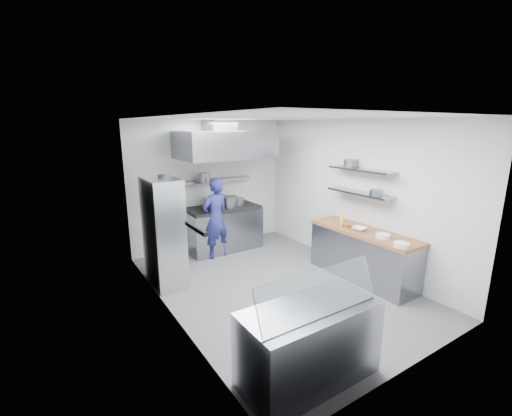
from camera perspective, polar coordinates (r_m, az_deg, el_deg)
floor at (r=6.05m, az=3.15°, el=-12.73°), size 5.00×5.00×0.00m
ceiling at (r=5.43m, az=3.54°, el=14.81°), size 5.00×5.00×0.00m
wall_back at (r=7.70m, az=-7.68°, el=3.89°), size 3.60×2.80×0.02m
wall_front at (r=3.93m, az=25.44°, el=-6.85°), size 3.60×2.80×0.02m
wall_left at (r=4.78m, az=-14.45°, el=-2.42°), size 2.80×5.00×0.02m
wall_right at (r=6.77m, az=15.77°, el=2.17°), size 2.80×5.00×0.02m
gas_range at (r=7.61m, az=-5.49°, el=-3.52°), size 1.60×0.80×0.90m
cooktop at (r=7.48m, az=-5.57°, el=-0.01°), size 1.57×0.78×0.06m
stock_pot_left at (r=7.44m, az=-8.09°, el=0.87°), size 0.26×0.26×0.20m
stock_pot_mid at (r=7.40m, az=-4.53°, el=1.05°), size 0.35×0.35×0.24m
stock_pot_right at (r=7.57m, az=-2.99°, el=1.05°), size 0.27×0.27×0.16m
over_range_shelf at (r=7.58m, az=-6.51°, el=4.69°), size 1.60×0.30×0.04m
shelf_pot_a at (r=7.24m, az=-8.69°, el=5.09°), size 0.25×0.25×0.18m
extractor_hood at (r=7.13m, az=-5.17°, el=10.47°), size 1.90×1.15×0.55m
hood_duct at (r=7.32m, az=-6.08°, el=13.51°), size 0.55×0.55×0.24m
red_firebox at (r=7.21m, az=-16.52°, el=2.95°), size 0.22×0.10×0.26m
chef at (r=7.04m, az=-6.75°, el=-1.69°), size 0.68×0.52×1.67m
wire_rack at (r=6.01m, az=-15.15°, el=-3.89°), size 0.50×0.90×1.85m
rack_bin_a at (r=5.88m, az=-14.50°, el=-5.54°), size 0.18×0.22×0.20m
rack_bin_b at (r=6.19m, az=-16.21°, el=0.14°), size 0.14×0.18×0.16m
rack_jar at (r=5.91m, az=-15.46°, el=4.52°), size 0.11×0.11×0.18m
knife_strip at (r=3.93m, az=-10.03°, el=-3.37°), size 0.04×0.55×0.05m
prep_counter_base at (r=6.43m, az=17.29°, el=-7.65°), size 0.62×2.00×0.84m
prep_counter_top at (r=6.28m, az=17.58°, el=-3.82°), size 0.65×2.04×0.06m
plate_stack_a at (r=5.63m, az=23.06°, el=-5.65°), size 0.23×0.23×0.06m
plate_stack_b at (r=5.96m, az=20.41°, el=-4.37°), size 0.23×0.23×0.06m
copper_pan at (r=6.36m, az=14.87°, el=-2.87°), size 0.16×0.16×0.06m
squeeze_bottle at (r=6.49m, az=14.12°, el=-1.93°), size 0.06×0.06×0.18m
mixing_bowl at (r=6.23m, az=16.84°, el=-3.34°), size 0.28×0.28×0.06m
wall_shelf_lower at (r=6.44m, az=16.86°, el=2.43°), size 0.30×1.30×0.04m
wall_shelf_upper at (r=6.38m, az=17.12°, el=6.13°), size 0.30×1.30×0.04m
shelf_pot_c at (r=6.14m, az=19.40°, el=2.39°), size 0.22×0.22×0.10m
shelf_pot_d at (r=6.59m, az=15.46°, el=7.26°), size 0.24×0.24×0.14m
display_case at (r=3.95m, az=8.81°, el=-21.43°), size 1.50×0.70×0.85m
display_glass at (r=3.54m, az=10.51°, el=-13.73°), size 1.47×0.19×0.42m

